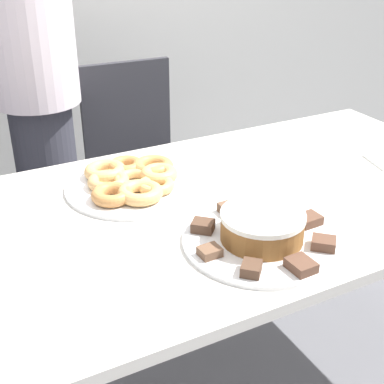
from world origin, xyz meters
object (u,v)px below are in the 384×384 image
object	(u,v)px
person_standing	(37,88)
office_chair_right	(141,177)
plate_cake	(261,241)
frosted_cake	(262,226)
plate_donuts	(135,186)

from	to	relation	value
person_standing	office_chair_right	bearing A→B (deg)	-5.40
office_chair_right	plate_cake	bearing A→B (deg)	-94.13
person_standing	plate_cake	xyz separation A→B (m)	(0.25, -1.12, -0.12)
person_standing	frosted_cake	xyz separation A→B (m)	(0.25, -1.12, -0.08)
office_chair_right	plate_donuts	bearing A→B (deg)	-110.22
office_chair_right	plate_donuts	distance (m)	0.80
plate_donuts	frosted_cake	bearing A→B (deg)	-69.03
office_chair_right	frosted_cake	xyz separation A→B (m)	(-0.13, -1.09, 0.36)
person_standing	office_chair_right	world-z (taller)	person_standing
plate_cake	frosted_cake	xyz separation A→B (m)	(0.00, 0.00, 0.04)
frosted_cake	office_chair_right	bearing A→B (deg)	83.22
person_standing	plate_cake	distance (m)	1.16
plate_cake	plate_donuts	bearing A→B (deg)	110.97
person_standing	plate_cake	bearing A→B (deg)	-77.23
frosted_cake	plate_cake	bearing A→B (deg)	0.00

